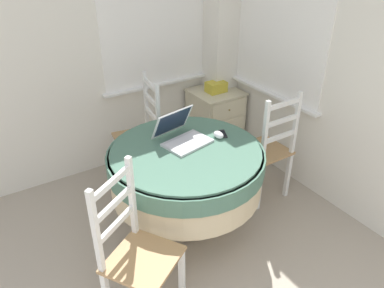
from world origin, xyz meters
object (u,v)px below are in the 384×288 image
at_px(dining_chair_near_right_window, 267,150).
at_px(dining_chair_camera_near, 136,254).
at_px(storage_box, 216,87).
at_px(cell_phone, 223,134).
at_px(laptop, 182,135).
at_px(dining_chair_near_back_window, 141,136).
at_px(round_dining_table, 186,167).
at_px(computer_mouse, 218,135).
at_px(corner_cabinet, 215,119).

height_order(dining_chair_near_right_window, dining_chair_camera_near, same).
distance_m(dining_chair_near_right_window, storage_box, 1.02).
distance_m(cell_phone, dining_chair_near_right_window, 0.53).
relative_size(laptop, dining_chair_near_back_window, 0.39).
distance_m(laptop, dining_chair_near_back_window, 0.76).
bearing_deg(dining_chair_camera_near, dining_chair_near_right_window, 17.98).
height_order(round_dining_table, dining_chair_near_right_window, dining_chair_near_right_window).
bearing_deg(dining_chair_camera_near, computer_mouse, 27.98).
relative_size(cell_phone, storage_box, 0.66).
xyz_separation_m(computer_mouse, corner_cabinet, (0.67, 0.96, -0.44)).
bearing_deg(round_dining_table, laptop, 70.68).
bearing_deg(computer_mouse, laptop, 158.25).
height_order(round_dining_table, dining_chair_near_back_window, dining_chair_near_back_window).
xyz_separation_m(computer_mouse, dining_chair_near_right_window, (0.51, -0.03, -0.29)).
bearing_deg(dining_chair_near_right_window, corner_cabinet, 80.80).
distance_m(laptop, corner_cabinet, 1.35).
bearing_deg(storage_box, dining_chair_camera_near, -138.03).
bearing_deg(dining_chair_camera_near, round_dining_table, 37.12).
xyz_separation_m(dining_chair_near_back_window, dining_chair_camera_near, (-0.66, -1.30, 0.00)).
bearing_deg(dining_chair_near_back_window, computer_mouse, -69.79).
relative_size(dining_chair_near_right_window, corner_cabinet, 1.57).
bearing_deg(storage_box, corner_cabinet, 51.17).
relative_size(round_dining_table, storage_box, 5.85).
distance_m(laptop, dining_chair_camera_near, 0.98).
bearing_deg(round_dining_table, storage_box, 44.85).
height_order(dining_chair_near_back_window, storage_box, dining_chair_near_back_window).
relative_size(cell_phone, dining_chair_near_back_window, 0.13).
height_order(round_dining_table, cell_phone, cell_phone).
bearing_deg(cell_phone, dining_chair_camera_near, -152.34).
height_order(dining_chair_near_back_window, corner_cabinet, dining_chair_near_back_window).
xyz_separation_m(computer_mouse, storage_box, (0.66, 0.95, -0.06)).
xyz_separation_m(corner_cabinet, storage_box, (-0.01, -0.01, 0.38)).
relative_size(dining_chair_near_back_window, storage_box, 5.14).
height_order(laptop, storage_box, laptop).
bearing_deg(laptop, dining_chair_camera_near, -138.45).
height_order(cell_phone, storage_box, storage_box).
distance_m(round_dining_table, dining_chair_near_back_window, 0.82).
bearing_deg(dining_chair_near_back_window, cell_phone, -65.35).
height_order(laptop, corner_cabinet, laptop).
bearing_deg(corner_cabinet, dining_chair_near_right_window, -99.20).
xyz_separation_m(round_dining_table, storage_box, (0.97, 0.97, 0.12)).
distance_m(corner_cabinet, storage_box, 0.38).
relative_size(dining_chair_camera_near, storage_box, 5.14).
distance_m(dining_chair_near_right_window, dining_chair_camera_near, 1.54).
xyz_separation_m(round_dining_table, computer_mouse, (0.31, 0.02, 0.18)).
bearing_deg(corner_cabinet, laptop, -137.61).
bearing_deg(cell_phone, storage_box, 56.87).
relative_size(computer_mouse, storage_box, 0.49).
distance_m(dining_chair_camera_near, corner_cabinet, 2.20).
relative_size(laptop, computer_mouse, 4.06).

